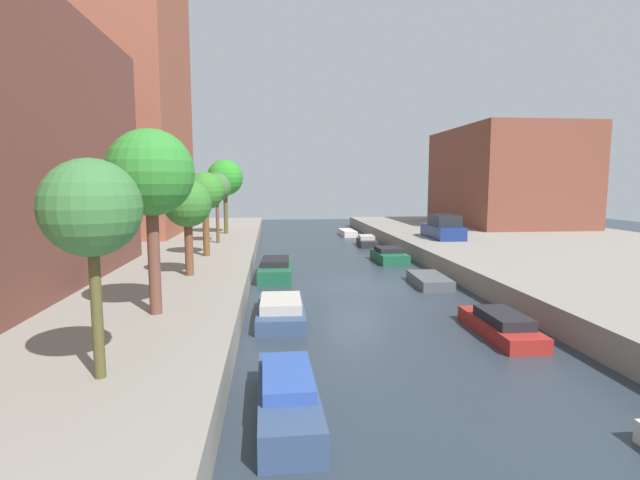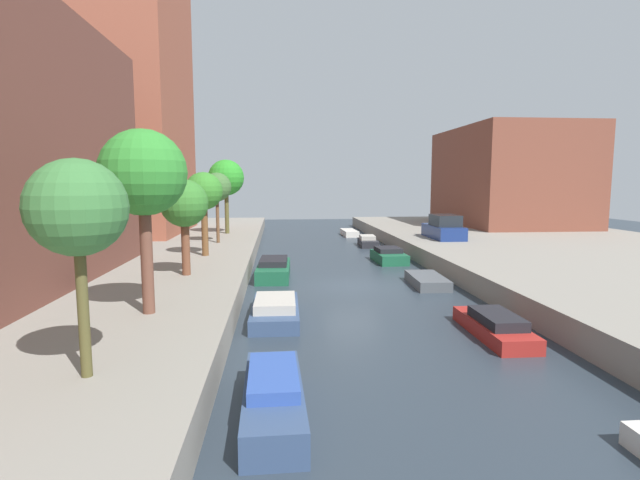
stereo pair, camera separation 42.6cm
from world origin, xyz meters
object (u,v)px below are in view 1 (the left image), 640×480
street_tree_1 (151,175)px  moored_boat_left_2 (281,310)px  low_block_right (505,177)px  moored_boat_right_3 (389,256)px  street_tree_4 (217,188)px  moored_boat_left_3 (276,269)px  street_tree_2 (188,205)px  moored_boat_right_5 (348,233)px  street_tree_0 (91,210)px  moored_boat_right_2 (429,280)px  street_tree_5 (225,178)px  street_tree_3 (205,193)px  moored_boat_right_1 (501,325)px  moored_boat_left_1 (287,397)px  apartment_tower_far (109,54)px  moored_boat_right_4 (367,242)px  parked_car (443,228)px

street_tree_1 → moored_boat_left_2: bearing=32.6°
low_block_right → moored_boat_right_3: size_ratio=4.38×
street_tree_4 → moored_boat_left_3: size_ratio=0.99×
street_tree_2 → moored_boat_right_5: 25.95m
moored_boat_left_2 → street_tree_0: bearing=-117.7°
street_tree_4 → moored_boat_right_2: (11.04, -9.60, -4.35)m
low_block_right → moored_boat_left_3: low_block_right is taller
street_tree_5 → moored_boat_right_2: (11.04, -15.39, -5.01)m
street_tree_2 → street_tree_4: street_tree_4 is taller
street_tree_0 → street_tree_2: size_ratio=1.08×
low_block_right → street_tree_3: size_ratio=3.26×
street_tree_0 → street_tree_3: (-0.00, 16.31, -0.01)m
moored_boat_left_3 → moored_boat_right_1: moored_boat_left_3 is taller
low_block_right → street_tree_3: 30.91m
street_tree_1 → moored_boat_right_1: 11.86m
street_tree_5 → street_tree_3: bearing=-90.0°
moored_boat_right_2 → moored_boat_right_5: bearing=91.3°
moored_boat_left_1 → moored_boat_right_3: size_ratio=1.23×
apartment_tower_far → moored_boat_right_2: apartment_tower_far is taller
street_tree_0 → moored_boat_right_4: (10.89, 26.85, -4.06)m
street_tree_1 → moored_boat_right_3: size_ratio=1.64×
apartment_tower_far → parked_car: (24.15, -6.26, -12.86)m
moored_boat_left_2 → moored_boat_right_5: (6.76, 27.04, -0.09)m
street_tree_3 → moored_boat_left_3: street_tree_3 is taller
moored_boat_right_5 → street_tree_1: bearing=-109.7°
street_tree_2 → moored_boat_right_2: street_tree_2 is taller
moored_boat_left_1 → moored_boat_right_3: 20.54m
parked_car → moored_boat_left_3: bearing=-146.2°
moored_boat_right_2 → parked_car: bearing=67.0°
street_tree_4 → moored_boat_right_2: bearing=-41.0°
moored_boat_right_4 → moored_boat_left_3: bearing=-121.5°
street_tree_4 → moored_boat_right_5: 16.78m
street_tree_3 → street_tree_4: size_ratio=0.98×
low_block_right → street_tree_5: bearing=-166.5°
street_tree_4 → moored_boat_right_3: bearing=-13.9°
parked_car → moored_boat_right_5: bearing=114.3°
moored_boat_right_5 → parked_car: bearing=-65.7°
street_tree_4 → moored_boat_left_1: (3.78, -21.98, -4.17)m
apartment_tower_far → street_tree_1: bearing=-70.8°
parked_car → moored_boat_right_4: bearing=141.1°
street_tree_2 → moored_boat_right_4: size_ratio=1.26×
low_block_right → moored_boat_left_2: (-21.66, -26.61, -5.10)m
moored_boat_left_1 → moored_boat_right_5: bearing=78.8°
apartment_tower_far → street_tree_1: 27.62m
moored_boat_left_1 → parked_car: bearing=62.9°
street_tree_3 → street_tree_0: bearing=-90.0°
moored_boat_left_3 → moored_boat_right_5: moored_boat_left_3 is taller
moored_boat_right_1 → moored_boat_right_4: 22.17m
street_tree_5 → parked_car: street_tree_5 is taller
street_tree_2 → street_tree_3: (0.00, 5.47, 0.40)m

